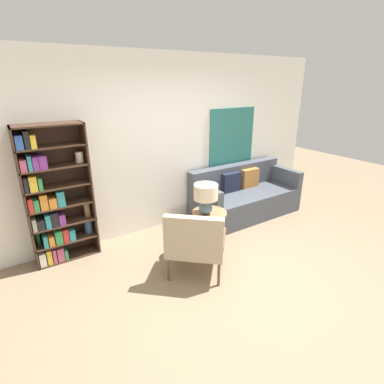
# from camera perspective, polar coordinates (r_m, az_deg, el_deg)

# --- Properties ---
(ground_plane) EXTENTS (14.00, 14.00, 0.00)m
(ground_plane) POSITION_cam_1_polar(r_m,az_deg,el_deg) (3.77, 10.15, -17.42)
(ground_plane) COLOR #847056
(wall_back) EXTENTS (6.40, 0.08, 2.70)m
(wall_back) POSITION_cam_1_polar(r_m,az_deg,el_deg) (4.75, -5.55, 8.94)
(wall_back) COLOR white
(wall_back) RESTS_ON ground_plane
(bookshelf) EXTENTS (0.81, 0.30, 1.81)m
(bookshelf) POSITION_cam_1_polar(r_m,az_deg,el_deg) (4.22, -24.92, -1.58)
(bookshelf) COLOR #422B1E
(bookshelf) RESTS_ON ground_plane
(armchair) EXTENTS (0.90, 0.90, 0.87)m
(armchair) POSITION_cam_1_polar(r_m,az_deg,el_deg) (3.63, 0.60, -9.45)
(armchair) COLOR brown
(armchair) RESTS_ON ground_plane
(couch) EXTENTS (1.96, 0.84, 0.87)m
(couch) POSITION_cam_1_polar(r_m,az_deg,el_deg) (5.47, 9.83, -0.87)
(couch) COLOR #474C56
(couch) RESTS_ON ground_plane
(side_table) EXTENTS (0.49, 0.49, 0.57)m
(side_table) POSITION_cam_1_polar(r_m,az_deg,el_deg) (4.22, 3.31, -4.70)
(side_table) COLOR #99704C
(side_table) RESTS_ON ground_plane
(table_lamp) EXTENTS (0.33, 0.33, 0.42)m
(table_lamp) POSITION_cam_1_polar(r_m,az_deg,el_deg) (4.04, 2.64, -0.61)
(table_lamp) COLOR slate
(table_lamp) RESTS_ON side_table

